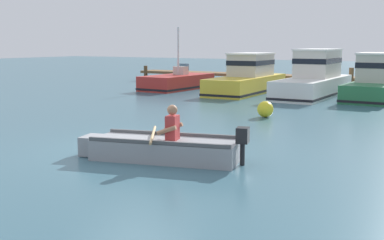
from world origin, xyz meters
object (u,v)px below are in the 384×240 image
(moored_boat_red, at_px, (177,82))
(moored_boat_yellow, at_px, (248,78))
(moored_boat_white, at_px, (315,79))
(moored_boat_green, at_px, (376,82))
(mooring_buoy, at_px, (265,109))
(rowboat_with_person, at_px, (163,148))

(moored_boat_red, height_order, moored_boat_yellow, moored_boat_red)
(moored_boat_white, relative_size, moored_boat_green, 1.33)
(moored_boat_white, distance_m, moored_boat_green, 2.74)
(moored_boat_yellow, bearing_deg, moored_boat_white, 3.15)
(moored_boat_yellow, relative_size, mooring_buoy, 11.54)
(rowboat_with_person, distance_m, moored_boat_red, 16.39)
(moored_boat_white, bearing_deg, moored_boat_yellow, -176.85)
(moored_boat_red, xyz_separation_m, moored_boat_yellow, (4.05, 0.22, 0.35))
(moored_boat_red, distance_m, moored_boat_white, 7.40)
(moored_boat_green, xyz_separation_m, mooring_buoy, (-2.04, -7.50, -0.47))
(moored_boat_white, bearing_deg, rowboat_with_person, -85.07)
(moored_boat_yellow, relative_size, moored_boat_green, 1.26)
(rowboat_with_person, bearing_deg, moored_boat_yellow, 107.87)
(moored_boat_white, distance_m, mooring_buoy, 7.55)
(moored_boat_red, height_order, moored_boat_green, moored_boat_red)
(rowboat_with_person, bearing_deg, mooring_buoy, 94.54)
(rowboat_with_person, height_order, moored_boat_yellow, moored_boat_yellow)
(moored_boat_white, height_order, mooring_buoy, moored_boat_white)
(moored_boat_red, xyz_separation_m, moored_boat_green, (10.11, 0.41, 0.37))
(moored_boat_yellow, bearing_deg, rowboat_with_person, -72.13)
(rowboat_with_person, relative_size, moored_boat_red, 0.79)
(moored_boat_red, relative_size, mooring_buoy, 8.56)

